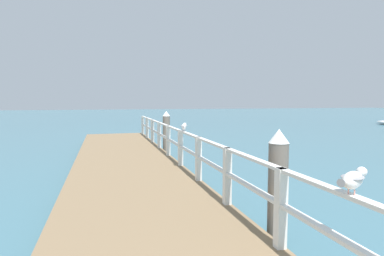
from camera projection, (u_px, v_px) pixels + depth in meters
pier_deck at (129, 175)px, 8.16m from camera, size 2.91×18.19×0.36m
pier_railing at (180, 144)px, 8.47m from camera, size 0.12×16.71×0.97m
dock_piling_near at (278, 188)px, 4.47m from camera, size 0.29×0.29×1.73m
dock_piling_far at (166, 133)px, 12.27m from camera, size 0.29×0.29×1.73m
seagull_foreground at (353, 179)px, 2.63m from camera, size 0.45×0.25×0.21m
seagull_background at (184, 126)px, 8.06m from camera, size 0.25×0.46×0.21m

